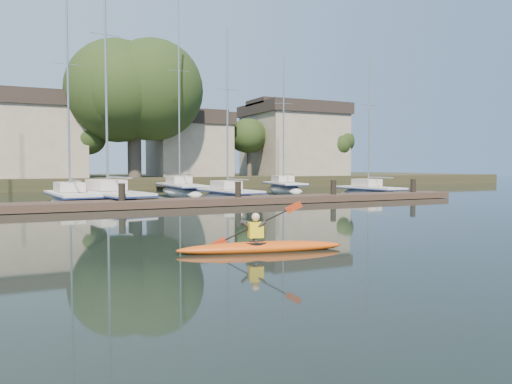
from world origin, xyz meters
name	(u,v)px	position (x,y,z in m)	size (l,w,h in m)	color
ground	(352,248)	(0.00, 0.00, 0.00)	(160.00, 160.00, 0.00)	black
kayak	(260,245)	(-2.28, 0.49, 0.16)	(4.04, 1.37, 1.28)	#C94F0F
dock	(183,202)	(0.00, 14.00, 0.20)	(34.00, 2.00, 1.80)	#473329
sailboat_1	(71,206)	(-4.85, 18.82, -0.18)	(2.71, 8.11, 13.02)	silver
sailboat_2	(110,206)	(-2.91, 18.12, -0.20)	(3.92, 9.77, 15.77)	silver
sailboat_3	(229,201)	(4.43, 18.70, -0.17)	(2.45, 7.40, 11.73)	silver
sailboat_4	(370,197)	(14.77, 17.95, -0.18)	(2.38, 6.56, 10.95)	silver
sailboat_6	(181,194)	(3.99, 27.54, -0.19)	(2.44, 10.18, 16.09)	silver
sailboat_7	(284,192)	(13.10, 27.41, -0.19)	(3.47, 8.15, 12.75)	silver
shore	(119,154)	(1.61, 40.29, 3.23)	(90.00, 25.25, 12.75)	#222D16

